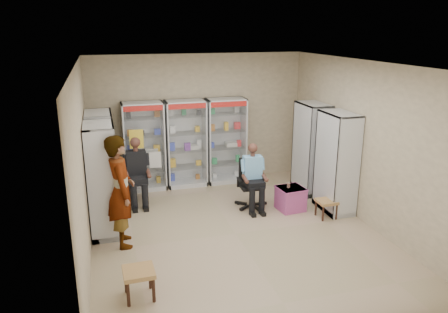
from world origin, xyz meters
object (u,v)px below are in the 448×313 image
object	(u,v)px
wooden_chair	(137,181)
office_chair	(251,184)
cabinet_left_far	(102,162)
cabinet_back_mid	(186,144)
cabinet_back_left	(144,147)
cabinet_right_near	(336,163)
cabinet_back_right	(226,141)
woven_stool_b	(139,283)
cabinet_right_far	(311,148)
standing_man	(121,191)
pink_trunk	(290,199)
woven_stool_a	(326,209)
seated_shopkeeper	(252,178)
cabinet_left_near	(103,180)

from	to	relation	value
wooden_chair	office_chair	world-z (taller)	office_chair
cabinet_left_far	office_chair	world-z (taller)	cabinet_left_far
cabinet_back_mid	office_chair	size ratio (longest dim) A/B	1.99
cabinet_back_left	cabinet_right_near	world-z (taller)	same
cabinet_back_right	cabinet_left_far	xyz separation A→B (m)	(-2.83, -0.93, 0.00)
cabinet_back_right	cabinet_right_near	bearing A→B (deg)	-53.84
cabinet_back_mid	woven_stool_b	distance (m)	4.53
cabinet_back_right	cabinet_left_far	bearing A→B (deg)	-161.81
cabinet_right_far	standing_man	xyz separation A→B (m)	(-4.18, -1.44, -0.04)
cabinet_right_far	office_chair	bearing A→B (deg)	107.67
pink_trunk	woven_stool_a	size ratio (longest dim) A/B	1.38
woven_stool_b	standing_man	size ratio (longest dim) A/B	0.22
cabinet_back_mid	cabinet_back_right	bearing A→B (deg)	0.00
cabinet_back_left	seated_shopkeeper	distance (m)	2.61
seated_shopkeeper	standing_man	distance (m)	2.78
cabinet_left_near	woven_stool_a	world-z (taller)	cabinet_left_near
cabinet_left_near	woven_stool_b	size ratio (longest dim) A/B	4.76
pink_trunk	cabinet_right_far	bearing A→B (deg)	45.85
cabinet_back_mid	cabinet_right_near	size ratio (longest dim) A/B	1.00
cabinet_left_near	pink_trunk	distance (m)	3.70
cabinet_back_right	cabinet_left_near	bearing A→B (deg)	-144.35
cabinet_left_near	seated_shopkeeper	size ratio (longest dim) A/B	1.56
cabinet_right_far	wooden_chair	xyz separation A→B (m)	(-3.78, 0.40, -0.53)
cabinet_right_near	cabinet_back_mid	bearing A→B (deg)	49.16
seated_shopkeeper	cabinet_back_right	bearing A→B (deg)	93.99
cabinet_right_near	seated_shopkeeper	world-z (taller)	cabinet_right_near
woven_stool_b	seated_shopkeeper	bearing A→B (deg)	45.23
woven_stool_a	office_chair	bearing A→B (deg)	143.73
wooden_chair	cabinet_back_left	bearing A→B (deg)	71.10
cabinet_left_near	wooden_chair	xyz separation A→B (m)	(0.68, 1.30, -0.53)
woven_stool_b	standing_man	world-z (taller)	standing_man
cabinet_back_mid	cabinet_left_far	bearing A→B (deg)	-153.68
pink_trunk	standing_man	world-z (taller)	standing_man
cabinet_back_right	cabinet_right_far	distance (m)	1.98
wooden_chair	seated_shopkeeper	distance (m)	2.42
seated_shopkeeper	standing_man	bearing A→B (deg)	-159.44
cabinet_back_left	office_chair	size ratio (longest dim) A/B	1.99
pink_trunk	woven_stool_b	distance (m)	3.90
wooden_chair	pink_trunk	bearing A→B (deg)	-23.39
cabinet_left_far	woven_stool_b	distance (m)	3.39
wooden_chair	office_chair	distance (m)	2.39
woven_stool_a	woven_stool_b	distance (m)	4.09
cabinet_back_right	woven_stool_a	distance (m)	2.96
cabinet_back_mid	standing_man	size ratio (longest dim) A/B	1.04
wooden_chair	cabinet_back_mid	bearing A→B (deg)	31.31
cabinet_left_far	seated_shopkeeper	world-z (taller)	cabinet_left_far
cabinet_back_right	cabinet_back_left	bearing A→B (deg)	180.00
pink_trunk	standing_man	size ratio (longest dim) A/B	0.26
office_chair	pink_trunk	xyz separation A→B (m)	(0.72, -0.37, -0.27)
woven_stool_b	cabinet_back_left	bearing A→B (deg)	82.70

